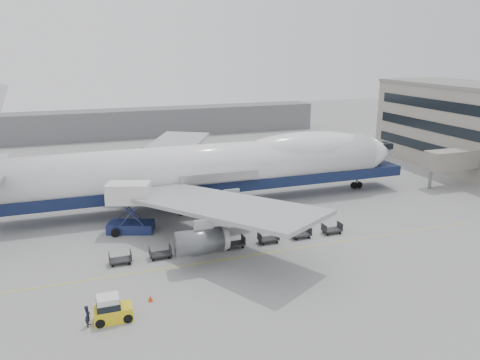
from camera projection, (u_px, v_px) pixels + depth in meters
name	position (u px, v px, depth m)	size (l,w,h in m)	color
ground	(233.00, 235.00, 56.36)	(260.00, 260.00, 0.00)	gray
apron_line	(251.00, 255.00, 50.91)	(60.00, 0.15, 0.01)	gold
hangar	(105.00, 125.00, 115.72)	(110.00, 8.00, 7.00)	slate
airliner	(210.00, 167.00, 65.92)	(67.00, 55.30, 19.98)	white
catering_truck	(129.00, 205.00, 56.64)	(6.06, 4.97, 6.21)	navy
baggage_tug	(111.00, 310.00, 38.52)	(3.09, 1.76, 2.26)	yellow
ground_worker	(88.00, 316.00, 37.77)	(0.67, 0.44, 1.84)	black
traffic_cone	(150.00, 298.00, 41.66)	(0.41, 0.41, 0.60)	red
dolly_0	(120.00, 259.00, 48.81)	(2.30, 1.35, 1.30)	#2D2D30
dolly_1	(160.00, 254.00, 50.15)	(2.30, 1.35, 1.30)	#2D2D30
dolly_2	(198.00, 248.00, 51.49)	(2.30, 1.35, 1.30)	#2D2D30
dolly_3	(234.00, 243.00, 52.83)	(2.30, 1.35, 1.30)	#2D2D30
dolly_4	(268.00, 238.00, 54.17)	(2.30, 1.35, 1.30)	#2D2D30
dolly_5	(301.00, 234.00, 55.51)	(2.30, 1.35, 1.30)	#2D2D30
dolly_6	(332.00, 229.00, 56.85)	(2.30, 1.35, 1.30)	#2D2D30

